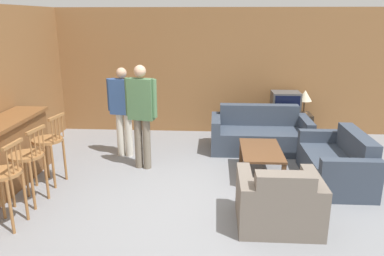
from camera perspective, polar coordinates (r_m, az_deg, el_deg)
ground_plane at (r=5.02m, az=1.32°, el=-12.07°), size 24.00×24.00×0.00m
wall_back at (r=7.97m, az=2.37°, el=8.56°), size 9.40×0.08×2.60m
wall_left at (r=6.66m, az=-26.86°, el=5.21°), size 0.08×8.48×2.60m
bar_chair_near at (r=4.88m, az=-26.76°, el=-7.01°), size 0.46×0.46×1.06m
bar_chair_mid at (r=5.34m, az=-23.74°, el=-4.63°), size 0.50×0.50×1.06m
bar_chair_far at (r=5.88m, az=-20.99°, el=-2.43°), size 0.50×0.50×1.06m
couch_far at (r=7.12m, az=10.25°, el=-1.01°), size 1.80×0.88×0.80m
armchair_near at (r=4.63m, az=13.08°, el=-11.08°), size 0.96×0.84×0.78m
loveseat_right at (r=6.06m, az=21.27°, el=-5.10°), size 0.81×1.50×0.77m
coffee_table at (r=5.94m, az=10.49°, el=-3.75°), size 0.62×1.09×0.43m
tv_unit at (r=7.94m, az=13.80°, el=0.36°), size 1.08×0.46×0.52m
tv at (r=7.82m, az=14.04°, el=3.75°), size 0.56×0.45×0.45m
table_lamp at (r=7.87m, az=16.83°, el=4.65°), size 0.28×0.28×0.49m
person_by_window at (r=6.64m, az=-10.44°, el=3.11°), size 0.56×0.24×1.59m
person_by_counter at (r=6.02m, az=-7.72°, el=2.57°), size 0.53×0.25×1.70m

